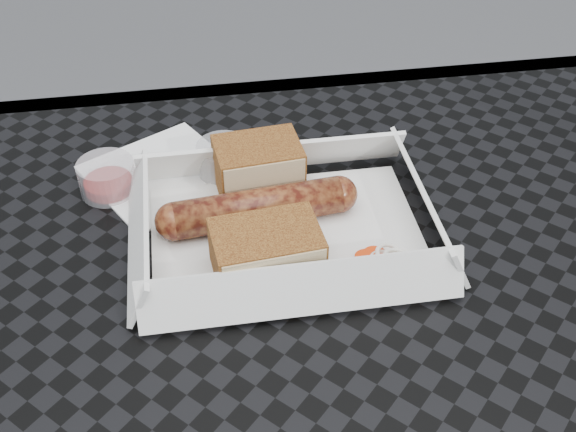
# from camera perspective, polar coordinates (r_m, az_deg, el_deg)

# --- Properties ---
(patio_table) EXTENTS (0.80, 0.80, 0.74)m
(patio_table) POSITION_cam_1_polar(r_m,az_deg,el_deg) (0.57, 7.29, -16.49)
(patio_table) COLOR black
(patio_table) RESTS_ON ground
(food_tray) EXTENTS (0.22, 0.15, 0.00)m
(food_tray) POSITION_cam_1_polar(r_m,az_deg,el_deg) (0.60, -0.15, -1.43)
(food_tray) COLOR white
(food_tray) RESTS_ON patio_table
(bratwurst) EXTENTS (0.17, 0.05, 0.03)m
(bratwurst) POSITION_cam_1_polar(r_m,az_deg,el_deg) (0.59, -2.36, 0.67)
(bratwurst) COLOR brown
(bratwurst) RESTS_ON food_tray
(bread_near) EXTENTS (0.08, 0.06, 0.05)m
(bread_near) POSITION_cam_1_polar(r_m,az_deg,el_deg) (0.63, -2.36, 3.90)
(bread_near) COLOR brown
(bread_near) RESTS_ON food_tray
(bread_far) EXTENTS (0.09, 0.06, 0.04)m
(bread_far) POSITION_cam_1_polar(r_m,az_deg,el_deg) (0.55, -1.71, -2.88)
(bread_far) COLOR brown
(bread_far) RESTS_ON food_tray
(veg_garnish) EXTENTS (0.03, 0.03, 0.00)m
(veg_garnish) POSITION_cam_1_polar(r_m,az_deg,el_deg) (0.57, 7.65, -3.96)
(veg_garnish) COLOR red
(veg_garnish) RESTS_ON food_tray
(napkin) EXTENTS (0.16, 0.16, 0.00)m
(napkin) POSITION_cam_1_polar(r_m,az_deg,el_deg) (0.67, -9.81, 3.30)
(napkin) COLOR white
(napkin) RESTS_ON patio_table
(condiment_cup_sauce) EXTENTS (0.05, 0.05, 0.03)m
(condiment_cup_sauce) POSITION_cam_1_polar(r_m,az_deg,el_deg) (0.65, -14.10, 2.97)
(condiment_cup_sauce) COLOR maroon
(condiment_cup_sauce) RESTS_ON patio_table
(condiment_cup_empty) EXTENTS (0.05, 0.05, 0.03)m
(condiment_cup_empty) POSITION_cam_1_polar(r_m,az_deg,el_deg) (0.66, -5.05, 4.50)
(condiment_cup_empty) COLOR silver
(condiment_cup_empty) RESTS_ON patio_table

